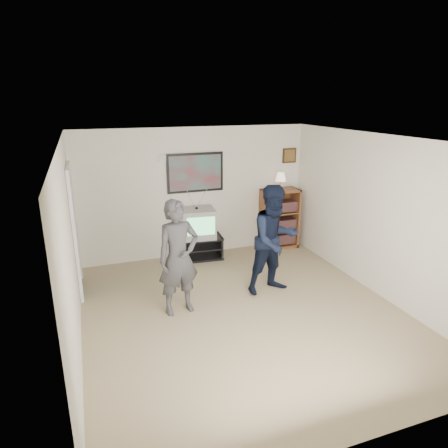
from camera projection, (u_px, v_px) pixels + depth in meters
room_shell at (236, 225)px, 5.78m from camera, size 4.51×5.00×2.51m
media_stand at (199, 247)px, 7.77m from camera, size 0.93×0.57×0.44m
crt_television at (197, 223)px, 7.61m from camera, size 0.73×0.64×0.56m
bookshelf at (279, 219)px, 8.26m from camera, size 0.75×0.43×1.23m
table_lamp at (280, 181)px, 8.02m from camera, size 0.22×0.22×0.35m
person_tall at (178, 258)px, 5.65m from camera, size 0.68×0.50×1.69m
person_short at (275, 240)px, 6.27m from camera, size 0.94×0.77×1.76m
controller_left at (170, 228)px, 5.75m from camera, size 0.08×0.13×0.04m
controller_right at (268, 227)px, 6.47m from camera, size 0.07×0.12×0.03m
poster at (195, 173)px, 7.57m from camera, size 1.10×0.03×0.75m
air_vent at (166, 158)px, 7.30m from camera, size 0.28×0.02×0.14m
small_picture at (289, 155)px, 8.14m from camera, size 0.30×0.03×0.30m
doorway at (74, 232)px, 6.26m from camera, size 0.03×0.85×2.00m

